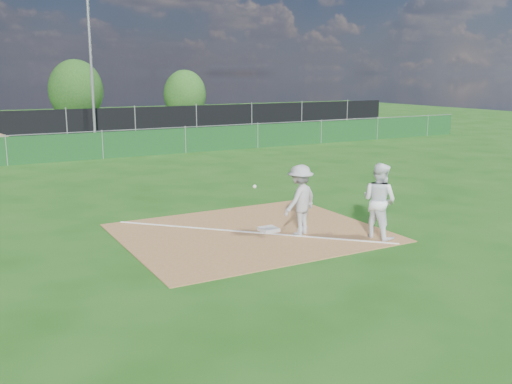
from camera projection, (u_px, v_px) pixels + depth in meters
The scene contains 14 objects.
ground at pixel (137, 176), 21.48m from camera, with size 90.00×90.00×0.00m, color #16470F.
infield_dirt at pixel (250, 233), 13.77m from camera, with size 6.00×5.00×0.02m, color olive.
foul_line at pixel (250, 232), 13.76m from camera, with size 0.08×7.00×0.01m, color white.
green_fence at pixel (103, 146), 25.64m from camera, with size 44.00×0.05×1.20m, color #103B16.
black_fence at pixel (67, 125), 32.43m from camera, with size 46.00×0.04×1.80m, color black.
parking_lot at pixel (52, 133), 36.89m from camera, with size 46.00×9.00×0.01m, color black.
light_pole at pixel (91, 70), 32.25m from camera, with size 0.16×0.16×8.00m, color slate.
first_base at pixel (269, 229), 13.87m from camera, with size 0.42×0.42×0.09m, color silver.
play_at_first at pixel (300, 200), 13.47m from camera, with size 2.03×0.99×1.67m.
runner at pixel (379, 201), 13.22m from camera, with size 0.86×0.67×1.77m, color white.
car_mid at pixel (21, 125), 35.24m from camera, with size 1.43×4.10×1.35m, color black.
car_right at pixel (109, 121), 37.47m from camera, with size 2.01×4.94×1.43m, color black.
tree_mid at pixel (76, 90), 43.69m from camera, with size 4.10×4.10×4.86m.
tree_right at pixel (185, 95), 46.32m from camera, with size 3.44×3.44×4.08m.
Camera 1 is at (-6.31, -10.68, 3.78)m, focal length 40.00 mm.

